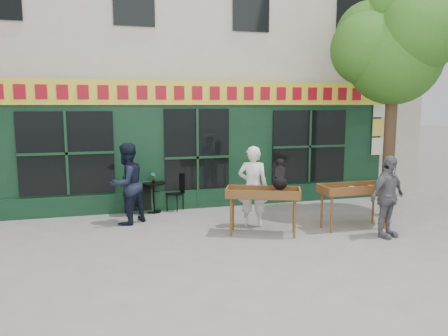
{
  "coord_description": "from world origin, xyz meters",
  "views": [
    {
      "loc": [
        -2.39,
        -8.71,
        2.71
      ],
      "look_at": [
        0.21,
        0.5,
        1.31
      ],
      "focal_mm": 35.0,
      "sensor_mm": 36.0,
      "label": 1
    }
  ],
  "objects_px": {
    "man_right": "(387,197)",
    "bistro_table": "(154,191)",
    "man_left": "(127,184)",
    "book_cart_right": "(354,192)",
    "woman": "(253,186)",
    "dog": "(280,173)",
    "book_cart_center": "(263,196)"
  },
  "relations": [
    {
      "from": "book_cart_center",
      "to": "man_right",
      "type": "xyz_separation_m",
      "value": [
        2.37,
        -0.87,
        0.02
      ]
    },
    {
      "from": "woman",
      "to": "man_left",
      "type": "relative_size",
      "value": 0.98
    },
    {
      "from": "man_right",
      "to": "bistro_table",
      "type": "distance_m",
      "value": 5.53
    },
    {
      "from": "book_cart_right",
      "to": "book_cart_center",
      "type": "bearing_deg",
      "value": 177.35
    },
    {
      "from": "book_cart_center",
      "to": "woman",
      "type": "height_order",
      "value": "woman"
    },
    {
      "from": "dog",
      "to": "book_cart_center",
      "type": "bearing_deg",
      "value": -165.38
    },
    {
      "from": "bistro_table",
      "to": "dog",
      "type": "bearing_deg",
      "value": -47.74
    },
    {
      "from": "man_left",
      "to": "bistro_table",
      "type": "bearing_deg",
      "value": -166.97
    },
    {
      "from": "woman",
      "to": "man_left",
      "type": "distance_m",
      "value": 2.85
    },
    {
      "from": "book_cart_right",
      "to": "bistro_table",
      "type": "height_order",
      "value": "book_cart_right"
    },
    {
      "from": "man_left",
      "to": "man_right",
      "type": "bearing_deg",
      "value": 114.69
    },
    {
      "from": "book_cart_right",
      "to": "bistro_table",
      "type": "distance_m",
      "value": 4.85
    },
    {
      "from": "woman",
      "to": "book_cart_center",
      "type": "bearing_deg",
      "value": 112.75
    },
    {
      "from": "book_cart_center",
      "to": "bistro_table",
      "type": "bearing_deg",
      "value": 150.98
    },
    {
      "from": "woman",
      "to": "man_left",
      "type": "height_order",
      "value": "man_left"
    },
    {
      "from": "dog",
      "to": "man_left",
      "type": "height_order",
      "value": "man_left"
    },
    {
      "from": "book_cart_right",
      "to": "bistro_table",
      "type": "bearing_deg",
      "value": 147.63
    },
    {
      "from": "woman",
      "to": "man_right",
      "type": "relative_size",
      "value": 1.07
    },
    {
      "from": "man_right",
      "to": "bistro_table",
      "type": "bearing_deg",
      "value": 122.8
    },
    {
      "from": "book_cart_center",
      "to": "book_cart_right",
      "type": "xyz_separation_m",
      "value": [
        2.07,
        -0.12,
        0.0
      ]
    },
    {
      "from": "woman",
      "to": "man_left",
      "type": "bearing_deg",
      "value": 2.91
    },
    {
      "from": "bistro_table",
      "to": "book_cart_center",
      "type": "bearing_deg",
      "value": -51.77
    },
    {
      "from": "book_cart_center",
      "to": "man_left",
      "type": "xyz_separation_m",
      "value": [
        -2.68,
        1.62,
        0.1
      ]
    },
    {
      "from": "dog",
      "to": "woman",
      "type": "distance_m",
      "value": 0.87
    },
    {
      "from": "book_cart_center",
      "to": "dog",
      "type": "height_order",
      "value": "dog"
    },
    {
      "from": "man_right",
      "to": "bistro_table",
      "type": "xyz_separation_m",
      "value": [
        -4.36,
        3.39,
        -0.3
      ]
    },
    {
      "from": "book_cart_right",
      "to": "woman",
      "type": "bearing_deg",
      "value": 160.28
    },
    {
      "from": "woman",
      "to": "book_cart_right",
      "type": "height_order",
      "value": "woman"
    },
    {
      "from": "book_cart_center",
      "to": "woman",
      "type": "bearing_deg",
      "value": 112.75
    },
    {
      "from": "book_cart_center",
      "to": "dog",
      "type": "xyz_separation_m",
      "value": [
        0.35,
        -0.05,
        0.47
      ]
    },
    {
      "from": "book_cart_right",
      "to": "man_left",
      "type": "xyz_separation_m",
      "value": [
        -4.76,
        1.74,
        0.1
      ]
    },
    {
      "from": "bistro_table",
      "to": "man_left",
      "type": "relative_size",
      "value": 0.41
    }
  ]
}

